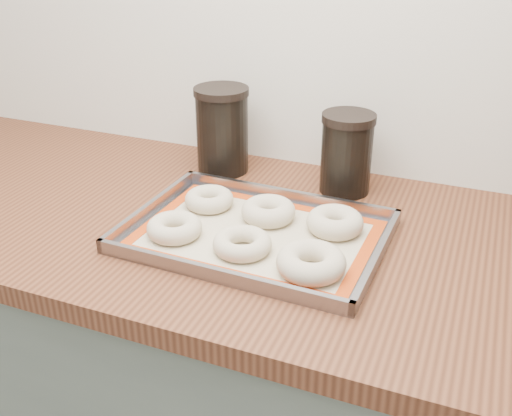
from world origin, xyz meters
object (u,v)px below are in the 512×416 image
at_px(baking_tray, 256,234).
at_px(bagel_back_left, 209,199).
at_px(canister_left, 222,130).
at_px(bagel_front_mid, 242,244).
at_px(bagel_front_left, 174,228).
at_px(bagel_back_mid, 268,211).
at_px(bagel_front_right, 311,262).
at_px(canister_mid, 346,153).
at_px(bagel_back_right, 335,222).

distance_m(baking_tray, bagel_back_left, 0.15).
distance_m(baking_tray, canister_left, 0.33).
bearing_deg(bagel_front_mid, bagel_front_left, 178.16).
bearing_deg(bagel_back_mid, bagel_front_right, -48.09).
xyz_separation_m(bagel_back_left, canister_left, (-0.06, 0.19, 0.08)).
relative_size(bagel_back_left, canister_left, 0.50).
bearing_deg(bagel_front_mid, bagel_back_left, 133.98).
bearing_deg(bagel_front_mid, canister_left, 120.03).
relative_size(baking_tray, bagel_front_mid, 4.58).
bearing_deg(canister_mid, bagel_front_mid, -107.13).
bearing_deg(bagel_back_mid, bagel_front_left, -138.06).
height_order(bagel_front_right, bagel_back_right, same).
relative_size(bagel_front_right, bagel_back_right, 1.10).
distance_m(bagel_back_left, canister_left, 0.21).
distance_m(bagel_back_left, canister_mid, 0.30).
bearing_deg(bagel_back_left, bagel_front_left, -92.99).
distance_m(bagel_back_mid, bagel_back_right, 0.13).
bearing_deg(bagel_front_left, bagel_front_right, -4.97).
bearing_deg(baking_tray, bagel_back_mid, 90.12).
xyz_separation_m(baking_tray, canister_left, (-0.19, 0.26, 0.09)).
xyz_separation_m(bagel_back_mid, bagel_back_right, (0.13, 0.00, 0.00)).
relative_size(bagel_front_right, canister_mid, 0.68).
bearing_deg(canister_mid, baking_tray, -110.99).
height_order(baking_tray, canister_left, canister_left).
bearing_deg(baking_tray, bagel_front_left, -156.67).
bearing_deg(baking_tray, canister_mid, 69.01).
relative_size(bagel_front_mid, bagel_back_left, 1.06).
bearing_deg(bagel_front_right, bagel_front_mid, 171.79).
xyz_separation_m(bagel_back_left, canister_mid, (0.23, 0.19, 0.06)).
bearing_deg(bagel_front_mid, bagel_back_right, 45.18).
distance_m(bagel_front_left, bagel_front_right, 0.27).
bearing_deg(bagel_back_mid, bagel_back_left, 176.74).
relative_size(bagel_back_left, bagel_back_right, 0.92).
relative_size(bagel_front_right, bagel_back_left, 1.19).
relative_size(bagel_front_left, canister_left, 0.52).
distance_m(bagel_front_mid, bagel_back_right, 0.18).
xyz_separation_m(baking_tray, bagel_back_left, (-0.13, 0.07, 0.01)).
distance_m(baking_tray, bagel_front_left, 0.15).
bearing_deg(bagel_back_left, bagel_back_mid, -3.26).
relative_size(canister_left, canister_mid, 1.14).
height_order(bagel_front_left, bagel_back_mid, bagel_back_mid).
height_order(bagel_back_mid, bagel_back_right, bagel_back_right).
bearing_deg(canister_left, bagel_back_mid, -46.44).
xyz_separation_m(bagel_front_left, canister_mid, (0.23, 0.31, 0.06)).
bearing_deg(bagel_front_right, canister_left, 132.87).
relative_size(bagel_front_left, canister_mid, 0.59).
bearing_deg(canister_left, bagel_back_right, -31.34).
distance_m(baking_tray, bagel_back_right, 0.15).
bearing_deg(canister_mid, canister_left, 179.34).
bearing_deg(bagel_front_mid, bagel_back_mid, 90.01).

